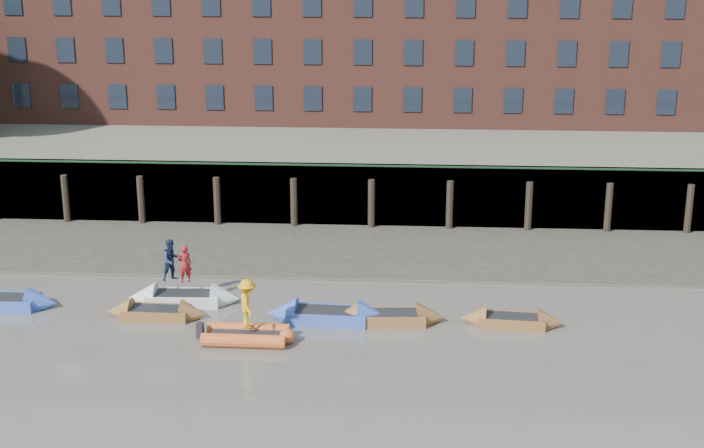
# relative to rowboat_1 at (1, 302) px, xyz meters

# --- Properties ---
(ground) EXTENTS (220.00, 220.00, 0.00)m
(ground) POSITION_rel_rowboat_1_xyz_m (12.66, -9.89, -0.24)
(ground) COLOR #5E5851
(ground) RESTS_ON ground
(foreshore) EXTENTS (110.00, 8.00, 0.50)m
(foreshore) POSITION_rel_rowboat_1_xyz_m (12.66, 8.11, -0.24)
(foreshore) COLOR #3D382F
(foreshore) RESTS_ON ground
(mud_band) EXTENTS (110.00, 1.60, 0.10)m
(mud_band) POSITION_rel_rowboat_1_xyz_m (12.66, 4.71, -0.24)
(mud_band) COLOR #4C4336
(mud_band) RESTS_ON ground
(river_wall) EXTENTS (110.00, 1.23, 3.30)m
(river_wall) POSITION_rel_rowboat_1_xyz_m (12.66, 12.49, 1.36)
(river_wall) COLOR #2D2A26
(river_wall) RESTS_ON ground
(bank_terrace) EXTENTS (110.00, 28.00, 3.20)m
(bank_terrace) POSITION_rel_rowboat_1_xyz_m (12.66, 26.11, 1.36)
(bank_terrace) COLOR #5E594D
(bank_terrace) RESTS_ON ground
(rowboat_1) EXTENTS (4.67, 1.37, 1.35)m
(rowboat_1) POSITION_rel_rowboat_1_xyz_m (0.00, 0.00, 0.00)
(rowboat_1) COLOR #3653B8
(rowboat_1) RESTS_ON ground
(rowboat_2) EXTENTS (4.11, 1.29, 1.18)m
(rowboat_2) POSITION_rel_rowboat_1_xyz_m (6.64, -0.71, -0.03)
(rowboat_2) COLOR brown
(rowboat_2) RESTS_ON ground
(rowboat_3) EXTENTS (4.69, 1.51, 1.35)m
(rowboat_3) POSITION_rel_rowboat_1_xyz_m (7.39, 0.89, -0.00)
(rowboat_3) COLOR silver
(rowboat_3) RESTS_ON ground
(rowboat_4) EXTENTS (4.95, 1.66, 1.42)m
(rowboat_4) POSITION_rel_rowboat_1_xyz_m (13.47, -0.66, 0.01)
(rowboat_4) COLOR #3653B8
(rowboat_4) RESTS_ON ground
(rowboat_5) EXTENTS (4.51, 1.57, 1.29)m
(rowboat_5) POSITION_rel_rowboat_1_xyz_m (15.88, -0.66, -0.01)
(rowboat_5) COLOR brown
(rowboat_5) RESTS_ON ground
(rowboat_6) EXTENTS (4.06, 1.48, 1.16)m
(rowboat_6) POSITION_rel_rowboat_1_xyz_m (20.69, -0.62, -0.03)
(rowboat_6) COLOR brown
(rowboat_6) RESTS_ON ground
(rib_tender) EXTENTS (3.44, 1.65, 0.59)m
(rib_tender) POSITION_rel_rowboat_1_xyz_m (10.72, -2.79, 0.02)
(rib_tender) COLOR #D35826
(rib_tender) RESTS_ON ground
(person_rower_a) EXTENTS (0.69, 0.59, 1.59)m
(person_rower_a) POSITION_rel_rowboat_1_xyz_m (7.46, 0.99, 1.46)
(person_rower_a) COLOR maroon
(person_rower_a) RESTS_ON rowboat_3
(person_rower_b) EXTENTS (1.09, 1.06, 1.77)m
(person_rower_b) POSITION_rel_rowboat_1_xyz_m (6.88, 1.19, 1.55)
(person_rower_b) COLOR #19233F
(person_rower_b) RESTS_ON rowboat_3
(person_rib_crew) EXTENTS (1.04, 1.37, 1.88)m
(person_rib_crew) POSITION_rel_rowboat_1_xyz_m (10.66, -2.71, 1.25)
(person_rib_crew) COLOR orange
(person_rib_crew) RESTS_ON rib_tender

